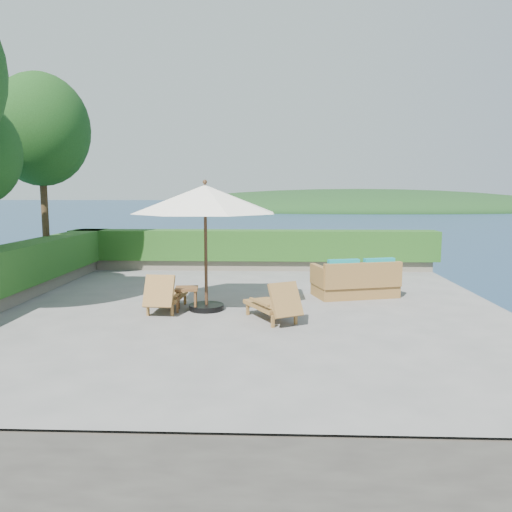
{
  "coord_description": "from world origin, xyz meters",
  "views": [
    {
      "loc": [
        0.76,
        -11.23,
        2.67
      ],
      "look_at": [
        0.3,
        0.8,
        1.1
      ],
      "focal_mm": 35.0,
      "sensor_mm": 36.0,
      "label": 1
    }
  ],
  "objects_px": {
    "lounge_right": "(274,304)",
    "side_table": "(187,291)",
    "patio_umbrella": "(205,200)",
    "wicker_loveseat": "(356,281)",
    "lounge_left": "(165,295)"
  },
  "relations": [
    {
      "from": "lounge_left",
      "to": "wicker_loveseat",
      "type": "xyz_separation_m",
      "value": [
        4.5,
        1.71,
        0.02
      ]
    },
    {
      "from": "lounge_right",
      "to": "side_table",
      "type": "xyz_separation_m",
      "value": [
        -1.96,
        0.84,
        0.07
      ]
    },
    {
      "from": "patio_umbrella",
      "to": "lounge_right",
      "type": "xyz_separation_m",
      "value": [
        1.53,
        -0.93,
        -2.1
      ]
    },
    {
      "from": "lounge_left",
      "to": "side_table",
      "type": "distance_m",
      "value": 0.48
    },
    {
      "from": "patio_umbrella",
      "to": "side_table",
      "type": "relative_size",
      "value": 7.59
    },
    {
      "from": "patio_umbrella",
      "to": "lounge_left",
      "type": "relative_size",
      "value": 2.68
    },
    {
      "from": "patio_umbrella",
      "to": "lounge_right",
      "type": "relative_size",
      "value": 2.6
    },
    {
      "from": "side_table",
      "to": "lounge_left",
      "type": "bearing_deg",
      "value": -172.16
    },
    {
      "from": "patio_umbrella",
      "to": "lounge_left",
      "type": "distance_m",
      "value": 2.28
    },
    {
      "from": "wicker_loveseat",
      "to": "side_table",
      "type": "bearing_deg",
      "value": -172.92
    },
    {
      "from": "patio_umbrella",
      "to": "wicker_loveseat",
      "type": "distance_m",
      "value": 4.44
    },
    {
      "from": "side_table",
      "to": "wicker_loveseat",
      "type": "relative_size",
      "value": 0.25
    },
    {
      "from": "patio_umbrella",
      "to": "lounge_right",
      "type": "distance_m",
      "value": 2.76
    },
    {
      "from": "side_table",
      "to": "wicker_loveseat",
      "type": "height_order",
      "value": "wicker_loveseat"
    },
    {
      "from": "patio_umbrella",
      "to": "wicker_loveseat",
      "type": "bearing_deg",
      "value": 23.21
    }
  ]
}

